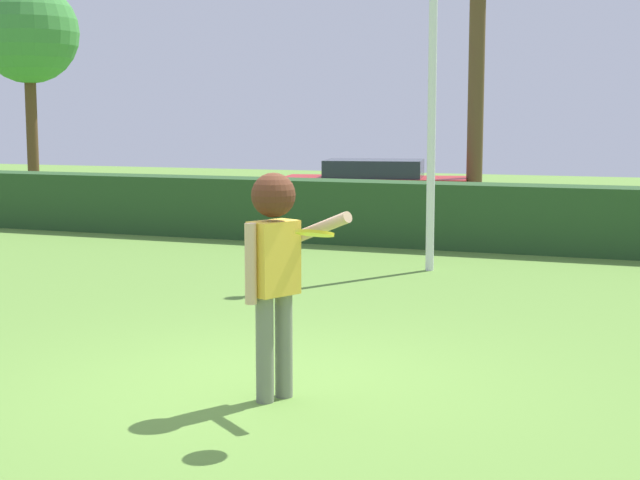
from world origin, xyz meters
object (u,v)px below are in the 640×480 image
object	(u,v)px
parked_car_red	(374,184)
person	(275,255)
lamppost	(433,63)
frisbee	(315,233)
oak_tree	(28,34)

from	to	relation	value
parked_car_red	person	bearing A→B (deg)	-75.26
person	parked_car_red	world-z (taller)	person
lamppost	parked_car_red	world-z (taller)	lamppost
lamppost	parked_car_red	distance (m)	8.45
frisbee	oak_tree	xyz separation A→B (m)	(-15.06, 16.32, 3.13)
lamppost	oak_tree	world-z (taller)	oak_tree
person	lamppost	xyz separation A→B (m)	(-0.47, 6.64, 1.82)
frisbee	oak_tree	bearing A→B (deg)	132.69
frisbee	lamppost	bearing A→B (deg)	98.04
oak_tree	parked_car_red	bearing A→B (deg)	-8.78
lamppost	frisbee	bearing A→B (deg)	-81.96
person	frisbee	world-z (taller)	person
lamppost	oak_tree	bearing A→B (deg)	146.97
person	parked_car_red	distance (m)	14.59
lamppost	person	bearing A→B (deg)	-85.98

